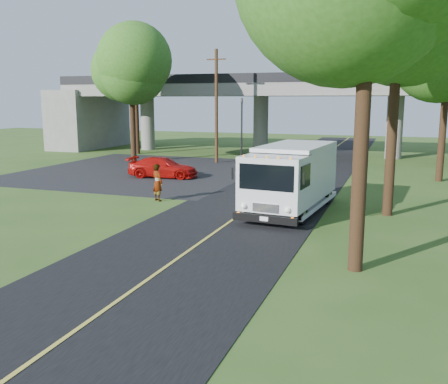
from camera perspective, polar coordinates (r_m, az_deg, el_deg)
The scene contains 12 objects.
ground at distance 16.21m, azimuth -5.53°, elevation -7.81°, with size 120.00×120.00×0.00m, color #31501C.
road at distance 25.32m, azimuth 4.05°, elevation -1.06°, with size 7.00×90.00×0.02m, color black.
parking_lot at distance 36.79m, azimuth -9.25°, elevation 2.45°, with size 16.00×18.00×0.01m, color black.
lane_line at distance 25.32m, azimuth 4.05°, elevation -1.02°, with size 0.12×90.00×0.01m, color gold.
overpass at distance 46.39m, azimuth 11.52°, elevation 9.67°, with size 54.00×10.00×7.30m.
traffic_signal at distance 41.90m, azimuth 2.04°, elevation 7.94°, with size 0.18×0.22×5.20m.
utility_pole at distance 40.45m, azimuth -0.87°, elevation 9.83°, with size 1.60×0.26×9.00m.
tree_left_lot at distance 41.25m, azimuth -10.47°, elevation 14.27°, with size 5.60×5.50×10.50m.
tree_left_far at distance 47.91m, azimuth -9.99°, elevation 13.20°, with size 5.26×5.16×9.89m.
step_van at distance 22.97m, azimuth 7.74°, elevation 1.83°, with size 3.31×7.45×3.04m.
red_sedan at distance 33.21m, azimuth -6.98°, elevation 2.80°, with size 1.87×4.61×1.34m, color #B40E0B.
pedestrian at distance 25.48m, azimuth -7.61°, elevation 1.09°, with size 0.69×0.45×1.90m, color gray.
Camera 1 is at (6.57, -13.92, 5.09)m, focal length 40.00 mm.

